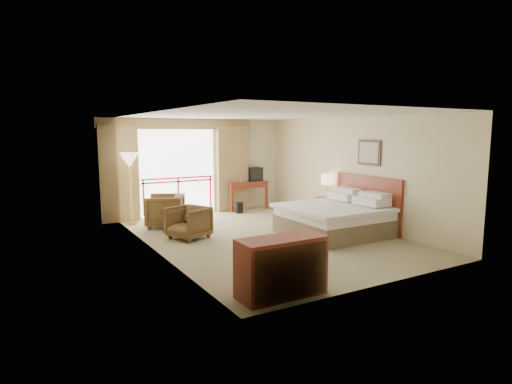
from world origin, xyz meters
TOP-DOWN VIEW (x-y plane):
  - floor at (0.00, 0.00)m, footprint 7.00×7.00m
  - ceiling at (0.00, 0.00)m, footprint 7.00×7.00m
  - wall_back at (0.00, 3.50)m, footprint 5.00×0.00m
  - wall_front at (0.00, -3.50)m, footprint 5.00×0.00m
  - wall_left at (-2.50, 0.00)m, footprint 0.00×7.00m
  - wall_right at (2.50, 0.00)m, footprint 0.00×7.00m
  - balcony_door at (-0.80, 3.48)m, footprint 2.40×0.00m
  - balcony_railing at (-0.80, 3.46)m, footprint 2.09×0.03m
  - curtain_left at (-2.45, 3.35)m, footprint 1.00×0.26m
  - curtain_right at (0.85, 3.35)m, footprint 1.00×0.26m
  - valance at (-0.80, 3.38)m, footprint 4.40×0.22m
  - hvac_vent at (1.30, 3.47)m, footprint 0.50×0.04m
  - bed at (1.50, -0.60)m, footprint 2.13×2.06m
  - headboard at (2.46, -0.60)m, footprint 0.06×2.10m
  - framed_art at (2.47, -0.60)m, footprint 0.04×0.72m
  - nightstand at (2.27, 0.60)m, footprint 0.44×0.53m
  - table_lamp at (2.27, 0.65)m, footprint 0.34×0.34m
  - phone at (2.22, 0.45)m, footprint 0.21×0.19m
  - desk at (1.27, 3.36)m, footprint 1.30×0.63m
  - tv at (1.57, 3.29)m, footprint 0.46×0.37m
  - coffee_maker at (0.92, 3.30)m, footprint 0.14×0.14m
  - cup at (1.07, 3.25)m, footprint 0.08×0.08m
  - wastebasket at (0.81, 2.84)m, footprint 0.31×0.31m
  - armchair_far at (-1.64, 2.12)m, footprint 1.19×1.18m
  - armchair_near at (-1.56, 0.71)m, footprint 1.02×1.01m
  - side_table at (-1.70, 1.57)m, footprint 0.45×0.45m
  - book at (-1.70, 1.57)m, footprint 0.20×0.24m
  - floor_lamp at (-2.29, 2.81)m, footprint 0.46×0.46m
  - dresser at (-1.64, -3.10)m, footprint 1.27×0.54m

SIDE VIEW (x-z plane):
  - floor at x=0.00m, z-range 0.00..0.00m
  - armchair_far at x=-1.64m, z-range -0.40..0.40m
  - armchair_near at x=-1.56m, z-range -0.36..0.36m
  - wastebasket at x=0.81m, z-range 0.00..0.30m
  - nightstand at x=2.27m, z-range 0.00..0.63m
  - side_table at x=-1.70m, z-range 0.09..0.58m
  - bed at x=1.50m, z-range -0.11..0.86m
  - dresser at x=-1.64m, z-range 0.00..0.85m
  - book at x=-1.70m, z-range 0.49..0.51m
  - headboard at x=2.46m, z-range 0.00..1.30m
  - desk at x=1.27m, z-range 0.24..1.09m
  - phone at x=2.22m, z-range 0.63..0.71m
  - balcony_railing at x=-0.80m, z-range 0.30..1.32m
  - cup at x=1.07m, z-range 0.84..0.95m
  - coffee_maker at x=0.92m, z-range 0.84..1.13m
  - tv at x=1.57m, z-range 0.85..1.26m
  - table_lamp at x=2.27m, z-range 0.80..1.40m
  - balcony_door at x=-0.80m, z-range 0.00..2.40m
  - curtain_left at x=-2.45m, z-range 0.00..2.50m
  - curtain_right at x=0.85m, z-range 0.00..2.50m
  - wall_left at x=-2.50m, z-range -2.15..4.85m
  - wall_right at x=2.50m, z-range -2.15..4.85m
  - wall_back at x=0.00m, z-range -1.15..3.85m
  - wall_front at x=0.00m, z-range -1.15..3.85m
  - floor_lamp at x=-2.29m, z-range 0.66..2.48m
  - framed_art at x=2.47m, z-range 1.55..2.15m
  - hvac_vent at x=1.30m, z-range 2.10..2.60m
  - valance at x=-0.80m, z-range 2.41..2.69m
  - ceiling at x=0.00m, z-range 2.70..2.70m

